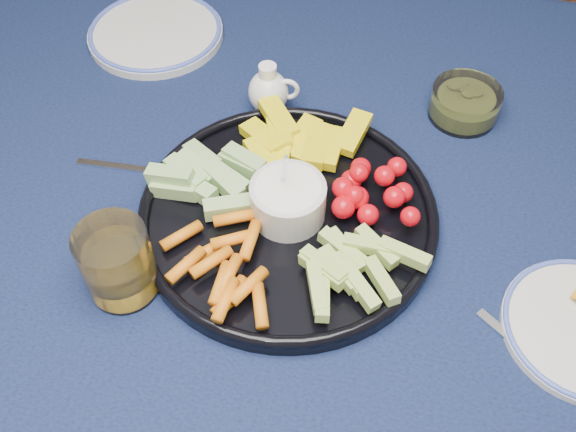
% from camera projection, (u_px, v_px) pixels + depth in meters
% --- Properties ---
extents(dining_table, '(1.67, 1.07, 0.75)m').
position_uv_depth(dining_table, '(250.00, 209.00, 0.98)').
color(dining_table, '#452E17').
rests_on(dining_table, ground).
extents(crudite_platter, '(0.39, 0.39, 0.13)m').
position_uv_depth(crudite_platter, '(286.00, 210.00, 0.84)').
color(crudite_platter, black).
rests_on(crudite_platter, dining_table).
extents(creamer_pitcher, '(0.08, 0.06, 0.08)m').
position_uv_depth(creamer_pitcher, '(269.00, 92.00, 0.96)').
color(creamer_pitcher, white).
rests_on(creamer_pitcher, dining_table).
extents(pickle_bowl, '(0.10, 0.10, 0.05)m').
position_uv_depth(pickle_bowl, '(464.00, 104.00, 0.96)').
color(pickle_bowl, white).
rests_on(pickle_bowl, dining_table).
extents(juice_tumbler, '(0.09, 0.09, 0.10)m').
position_uv_depth(juice_tumbler, '(119.00, 266.00, 0.76)').
color(juice_tumbler, white).
rests_on(juice_tumbler, dining_table).
extents(fork_left, '(0.18, 0.03, 0.00)m').
position_uv_depth(fork_left, '(147.00, 170.00, 0.91)').
color(fork_left, silver).
rests_on(fork_left, dining_table).
extents(fork_right, '(0.16, 0.12, 0.00)m').
position_uv_depth(fork_right, '(557.00, 378.00, 0.72)').
color(fork_right, silver).
rests_on(fork_right, dining_table).
extents(side_plate_extra, '(0.23, 0.23, 0.02)m').
position_uv_depth(side_plate_extra, '(156.00, 33.00, 1.09)').
color(side_plate_extra, silver).
rests_on(side_plate_extra, dining_table).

